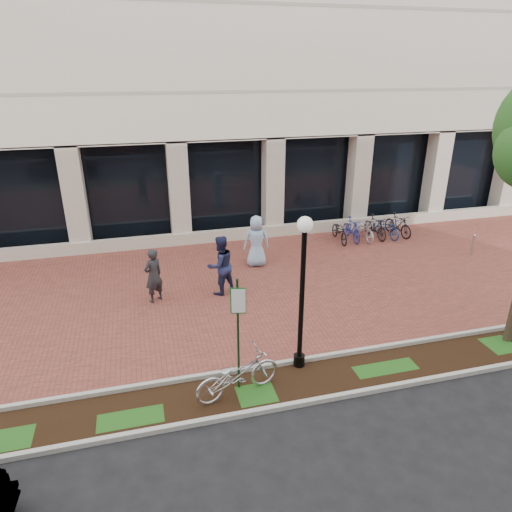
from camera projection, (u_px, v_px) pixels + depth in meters
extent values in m
plane|color=black|center=(257.00, 285.00, 15.52)|extent=(120.00, 120.00, 0.00)
cube|color=brown|center=(257.00, 285.00, 15.52)|extent=(40.00, 9.00, 0.01)
cube|color=black|center=(314.00, 380.00, 10.83)|extent=(40.00, 1.50, 0.01)
cube|color=#AAABA1|center=(303.00, 360.00, 11.48)|extent=(40.00, 0.12, 0.12)
cube|color=#AAABA1|center=(326.00, 399.00, 10.14)|extent=(40.00, 0.12, 0.12)
cube|color=black|center=(224.00, 186.00, 19.71)|extent=(40.00, 0.15, 4.20)
cube|color=beige|center=(230.00, 235.00, 19.44)|extent=(40.00, 0.25, 0.50)
cube|color=beige|center=(227.00, 190.00, 19.08)|extent=(0.80, 0.80, 4.20)
cube|color=#153C1B|center=(238.00, 336.00, 10.06)|extent=(0.05, 0.05, 2.80)
cube|color=#186124|center=(238.00, 301.00, 9.69)|extent=(0.34, 0.02, 0.62)
cube|color=white|center=(238.00, 301.00, 9.67)|extent=(0.30, 0.01, 0.56)
cylinder|color=black|center=(299.00, 360.00, 11.32)|extent=(0.28, 0.28, 0.30)
cylinder|color=black|center=(302.00, 302.00, 10.69)|extent=(0.12, 0.12, 3.56)
sphere|color=silver|center=(305.00, 224.00, 9.95)|extent=(0.36, 0.36, 0.36)
imported|color=silver|center=(238.00, 374.00, 10.19)|extent=(2.17, 1.21, 1.08)
imported|color=#26262A|center=(153.00, 276.00, 14.16)|extent=(0.77, 0.72, 1.77)
imported|color=#1E234B|center=(220.00, 265.00, 14.63)|extent=(1.17, 1.06, 1.98)
imported|color=#91B7D9|center=(256.00, 241.00, 16.72)|extent=(1.01, 0.72, 1.93)
cylinder|color=#BDBDC2|center=(472.00, 246.00, 17.84)|extent=(0.11, 0.11, 0.77)
sphere|color=#BDBDC2|center=(475.00, 236.00, 17.67)|extent=(0.12, 0.12, 0.12)
imported|color=black|center=(340.00, 231.00, 19.26)|extent=(0.71, 1.74, 0.90)
imported|color=navy|center=(352.00, 229.00, 19.37)|extent=(0.50, 1.66, 1.00)
imported|color=silver|center=(364.00, 229.00, 19.52)|extent=(0.66, 1.73, 0.90)
imported|color=black|center=(375.00, 227.00, 19.63)|extent=(0.61, 1.69, 1.00)
imported|color=navy|center=(387.00, 227.00, 19.78)|extent=(0.83, 1.77, 0.90)
imported|color=black|center=(398.00, 225.00, 19.89)|extent=(0.78, 1.72, 1.00)
cylinder|color=#BDBDC2|center=(369.00, 230.00, 19.60)|extent=(0.04, 0.04, 0.80)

